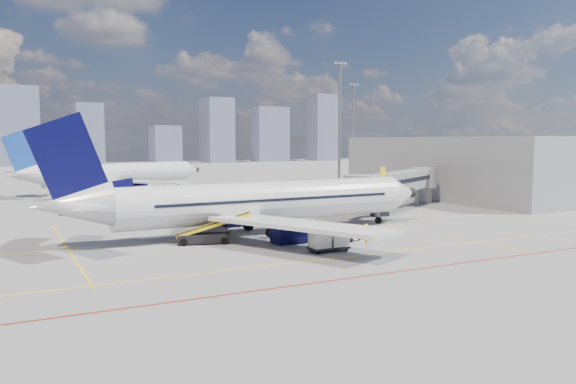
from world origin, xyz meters
The scene contains 13 objects.
ground centered at (0.00, 0.00, 0.00)m, with size 420.00×420.00×0.00m, color gray.
apron_markings centered at (-0.58, -3.91, 0.01)m, with size 90.00×35.12×0.01m.
jet_bridge centered at (23.51, 16.91, 3.74)m, with size 23.55×15.78×6.30m.
terminal_block centered at (39.95, 26.00, 5.00)m, with size 10.00×42.00×10.00m.
floodlight_mast_ne centered at (38.00, 55.00, 13.59)m, with size 3.20×0.61×25.45m.
floodlight_mast_far centered at (65.00, 90.00, 13.59)m, with size 3.20×0.61×25.45m.
distant_skyline centered at (6.39, 190.00, 11.97)m, with size 250.99×14.45×31.45m.
main_aircraft centered at (-2.65, 7.57, 3.22)m, with size 41.83×36.45×12.19m.
second_aircraft centered at (-6.07, 63.81, 3.22)m, with size 38.41×32.58×11.66m.
baggage_tug centered at (4.04, 0.04, 0.65)m, with size 2.22×1.84×1.35m.
cargo_dolly centered at (-0.37, -3.28, 1.05)m, with size 3.55×1.71×1.91m.
belt_loader centered at (-8.49, 5.00, 0.73)m, with size 7.00×3.31×2.82m.
ramp_worker centered at (4.15, -2.44, 0.98)m, with size 0.71×0.47×1.95m, color yellow.
Camera 1 is at (-25.17, -43.51, 9.38)m, focal length 35.00 mm.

